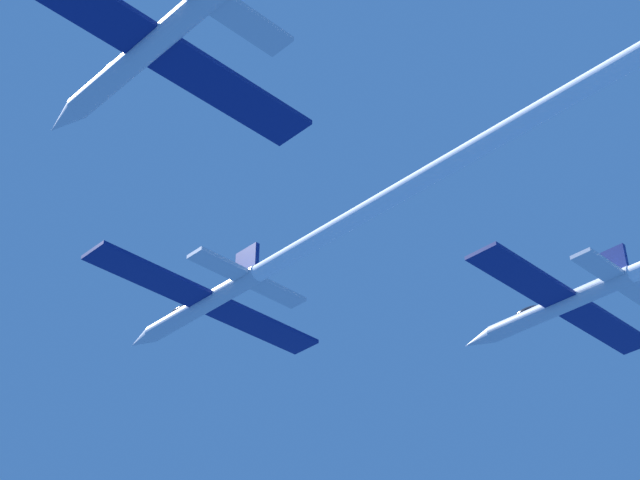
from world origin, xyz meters
TOP-DOWN VIEW (x-y plane):
  - jet_lead at (0.42, -19.08)m, footprint 19.26×64.37m

SIDE VIEW (x-z plane):
  - jet_lead at x=0.42m, z-range -1.28..1.91m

